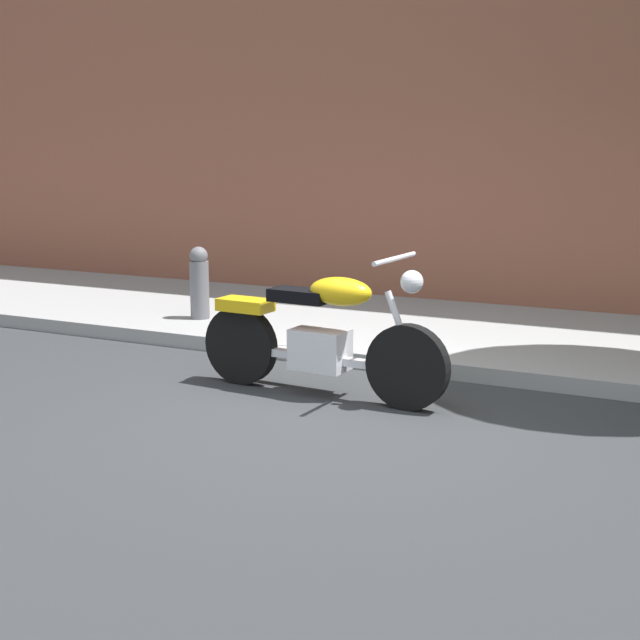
% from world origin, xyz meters
% --- Properties ---
extents(ground_plane, '(60.00, 60.00, 0.00)m').
position_xyz_m(ground_plane, '(0.00, 0.00, 0.00)').
color(ground_plane, '#303335').
extents(sidewalk, '(19.79, 2.99, 0.14)m').
position_xyz_m(sidewalk, '(0.00, 2.71, 0.07)').
color(sidewalk, '#949494').
rests_on(sidewalk, ground).
extents(motorcycle, '(2.15, 0.70, 1.15)m').
position_xyz_m(motorcycle, '(-0.39, 0.33, 0.47)').
color(motorcycle, black).
rests_on(motorcycle, ground).
extents(fire_hydrant, '(0.20, 0.20, 0.91)m').
position_xyz_m(fire_hydrant, '(-2.62, 1.98, 0.46)').
color(fire_hydrant, slate).
rests_on(fire_hydrant, ground).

